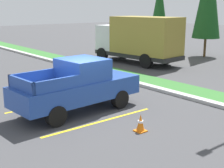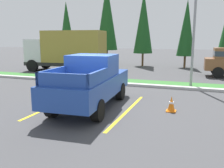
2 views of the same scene
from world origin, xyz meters
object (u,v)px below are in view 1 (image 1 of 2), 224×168
pickup_truck_main (78,86)px  cypress_tree_leftmost (159,8)px  traffic_cone (141,123)px  cargo_truck_distant (139,38)px

pickup_truck_main → cypress_tree_leftmost: 18.24m
pickup_truck_main → cypress_tree_leftmost: (-9.85, 15.07, 2.92)m
pickup_truck_main → cypress_tree_leftmost: bearing=123.2°
pickup_truck_main → traffic_cone: 3.26m
cypress_tree_leftmost → traffic_cone: 19.91m
cypress_tree_leftmost → traffic_cone: cypress_tree_leftmost is taller
pickup_truck_main → cargo_truck_distant: bearing=124.8°
cargo_truck_distant → traffic_cone: cargo_truck_distant is taller
cargo_truck_distant → cypress_tree_leftmost: size_ratio=1.04×
cypress_tree_leftmost → traffic_cone: (12.99, -14.64, -3.67)m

